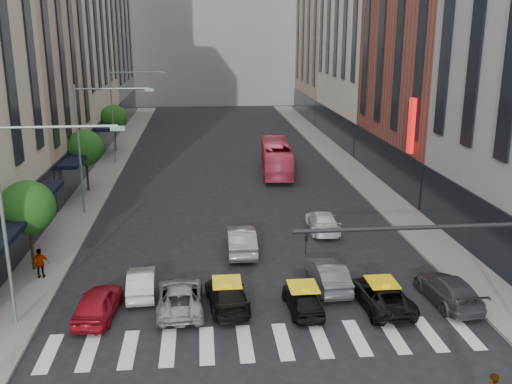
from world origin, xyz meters
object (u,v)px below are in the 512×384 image
object	(u,v)px
car_red	(98,303)
taxi_center	(303,299)
streetlamp_far	(122,104)
taxi_left	(227,295)
pedestrian_far	(40,263)
streetlamp_near	(24,197)
car_white_front	(141,282)
bus	(276,157)
streetlamp_mid	(92,132)

from	to	relation	value
car_red	taxi_center	distance (m)	9.38
streetlamp_far	taxi_left	size ratio (longest dim) A/B	2.07
taxi_left	streetlamp_far	bearing A→B (deg)	-80.29
pedestrian_far	taxi_center	bearing A→B (deg)	158.11
streetlamp_near	car_white_front	bearing A→B (deg)	31.79
car_white_front	streetlamp_far	bearing A→B (deg)	-85.11
streetlamp_near	pedestrian_far	world-z (taller)	streetlamp_near
pedestrian_far	car_red	bearing A→B (deg)	128.04
streetlamp_near	streetlamp_far	size ratio (longest dim) A/B	1.00
streetlamp_near	bus	bearing A→B (deg)	62.23
taxi_left	taxi_center	bearing A→B (deg)	161.89
streetlamp_far	car_white_front	size ratio (longest dim) A/B	2.39
streetlamp_far	bus	world-z (taller)	streetlamp_far
taxi_left	taxi_center	distance (m)	3.57
streetlamp_mid	car_white_front	distance (m)	14.97
taxi_left	taxi_center	xyz separation A→B (m)	(3.48, -0.78, -0.01)
taxi_left	taxi_center	world-z (taller)	taxi_left
streetlamp_far	car_white_front	world-z (taller)	streetlamp_far
bus	streetlamp_mid	bearing A→B (deg)	42.25
streetlamp_mid	taxi_center	world-z (taller)	streetlamp_mid
streetlamp_mid	bus	distance (m)	18.62
car_red	taxi_center	xyz separation A→B (m)	(9.37, -0.38, -0.08)
taxi_left	pedestrian_far	size ratio (longest dim) A/B	2.69
taxi_left	car_red	bearing A→B (deg)	-1.64
car_white_front	bus	distance (m)	26.41
streetlamp_near	bus	world-z (taller)	streetlamp_near
streetlamp_far	pedestrian_far	distance (m)	27.66
streetlamp_mid	car_white_front	size ratio (longest dim) A/B	2.39
streetlamp_far	car_white_front	xyz separation A→B (m)	(4.30, -29.34, -5.28)
streetlamp_near	bus	distance (m)	30.95
taxi_center	bus	xyz separation A→B (m)	(2.33, 27.03, 0.85)
streetlamp_far	taxi_left	bearing A→B (deg)	-74.80
taxi_center	pedestrian_far	bearing A→B (deg)	-23.14
taxi_center	car_white_front	bearing A→B (deg)	-21.87
bus	pedestrian_far	bearing A→B (deg)	59.82
taxi_left	pedestrian_far	bearing A→B (deg)	-28.05
car_red	car_white_front	xyz separation A→B (m)	(1.73, 2.21, -0.07)
taxi_center	pedestrian_far	distance (m)	13.86
streetlamp_mid	taxi_left	xyz separation A→B (m)	(8.46, -15.15, -5.27)
car_red	taxi_left	xyz separation A→B (m)	(5.89, 0.40, -0.06)
car_red	streetlamp_far	bearing A→B (deg)	-79.64
streetlamp_far	bus	bearing A→B (deg)	-18.94
streetlamp_far	car_red	world-z (taller)	streetlamp_far
streetlamp_far	streetlamp_near	bearing A→B (deg)	-90.00
streetlamp_near	taxi_left	distance (m)	10.01
streetlamp_near	pedestrian_far	size ratio (longest dim) A/B	5.57
car_white_front	taxi_left	size ratio (longest dim) A/B	0.87
streetlamp_mid	car_red	bearing A→B (deg)	-80.60
taxi_left	streetlamp_near	bearing A→B (deg)	0.25
streetlamp_mid	car_white_front	world-z (taller)	streetlamp_mid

